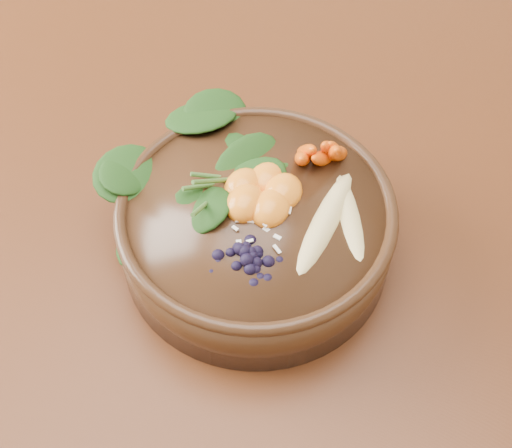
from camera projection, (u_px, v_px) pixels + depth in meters
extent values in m
plane|color=#381E0F|center=(180.00, 377.00, 1.43)|extent=(4.00, 4.00, 0.00)
cube|color=#562C16|center=(127.00, 115.00, 0.84)|extent=(1.60, 0.90, 0.04)
cylinder|color=#3D2516|center=(256.00, 230.00, 0.67)|extent=(0.31, 0.31, 0.07)
ellipsoid|color=#E0CC84|center=(351.00, 209.00, 0.63)|extent=(0.09, 0.13, 0.02)
ellipsoid|color=#E0CC84|center=(326.00, 212.00, 0.62)|extent=(0.03, 0.13, 0.02)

